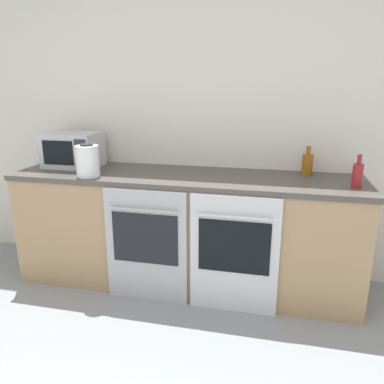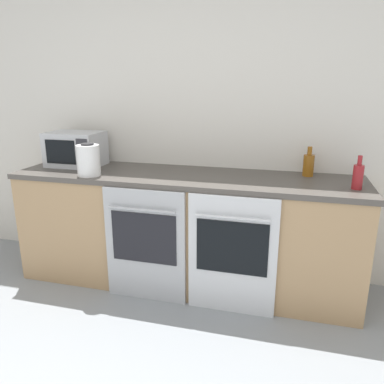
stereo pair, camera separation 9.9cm
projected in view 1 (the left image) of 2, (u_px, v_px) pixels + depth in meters
The scene contains 8 objects.
wall_back at pixel (195, 119), 3.11m from camera, with size 10.00×0.06×2.60m.
counter_back at pixel (185, 229), 3.01m from camera, with size 2.69×0.68×0.91m.
oven_left at pixel (146, 246), 2.74m from camera, with size 0.62×0.06×0.87m.
oven_right at pixel (234, 254), 2.60m from camera, with size 0.62×0.06×0.87m.
microwave at pixel (73, 150), 3.14m from camera, with size 0.44×0.33×0.29m.
bottle_amber at pixel (307, 164), 2.85m from camera, with size 0.08×0.08×0.22m.
bottle_red at pixel (357, 175), 2.50m from camera, with size 0.07×0.07×0.23m.
kettle at pixel (88, 161), 2.80m from camera, with size 0.17×0.17×0.25m.
Camera 1 is at (0.68, -0.68, 1.58)m, focal length 35.00 mm.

